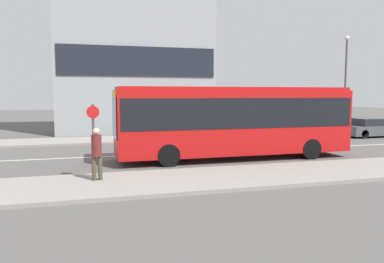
# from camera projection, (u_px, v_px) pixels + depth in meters

# --- Properties ---
(ground_plane) EXTENTS (120.00, 120.00, 0.00)m
(ground_plane) POSITION_uv_depth(u_px,v_px,m) (175.00, 153.00, 19.27)
(ground_plane) COLOR #595654
(sidewalk_near) EXTENTS (44.00, 3.50, 0.13)m
(sidewalk_near) POSITION_uv_depth(u_px,v_px,m) (215.00, 178.00, 13.27)
(sidewalk_near) COLOR gray
(sidewalk_near) RESTS_ON ground_plane
(sidewalk_far) EXTENTS (44.00, 3.50, 0.13)m
(sidewalk_far) POSITION_uv_depth(u_px,v_px,m) (154.00, 138.00, 25.25)
(sidewalk_far) COLOR gray
(sidewalk_far) RESTS_ON ground_plane
(lane_centerline) EXTENTS (41.80, 0.16, 0.01)m
(lane_centerline) POSITION_uv_depth(u_px,v_px,m) (175.00, 153.00, 19.27)
(lane_centerline) COLOR silver
(lane_centerline) RESTS_ON ground_plane
(apartment_block_left_tower) EXTENTS (12.14, 4.49, 19.86)m
(apartment_block_left_tower) POSITION_uv_depth(u_px,v_px,m) (134.00, 6.00, 29.36)
(apartment_block_left_tower) COLOR #9EA3A8
(apartment_block_left_tower) RESTS_ON ground_plane
(city_bus) EXTENTS (11.07, 2.58, 3.36)m
(city_bus) POSITION_uv_depth(u_px,v_px,m) (234.00, 118.00, 17.60)
(city_bus) COLOR red
(city_bus) RESTS_ON ground_plane
(parked_car_0) EXTENTS (3.97, 1.73, 1.33)m
(parked_car_0) POSITION_uv_depth(u_px,v_px,m) (371.00, 128.00, 26.73)
(parked_car_0) COLOR #4C5156
(parked_car_0) RESTS_ON ground_plane
(pedestrian_near_stop) EXTENTS (0.35, 0.34, 1.78)m
(pedestrian_near_stop) POSITION_uv_depth(u_px,v_px,m) (97.00, 150.00, 12.62)
(pedestrian_near_stop) COLOR #4C4233
(pedestrian_near_stop) RESTS_ON sidewalk_near
(bus_stop_sign) EXTENTS (0.44, 0.12, 2.56)m
(bus_stop_sign) POSITION_uv_depth(u_px,v_px,m) (93.00, 135.00, 13.09)
(bus_stop_sign) COLOR #4C4C51
(bus_stop_sign) RESTS_ON sidewalk_near
(street_lamp) EXTENTS (0.36, 0.36, 7.20)m
(street_lamp) POSITION_uv_depth(u_px,v_px,m) (346.00, 75.00, 27.79)
(street_lamp) COLOR #4C4C51
(street_lamp) RESTS_ON sidewalk_far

